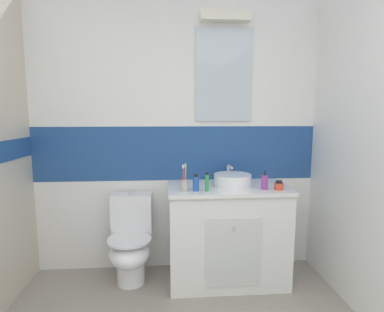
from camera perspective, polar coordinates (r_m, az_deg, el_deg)
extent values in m
cube|color=white|center=(3.01, -2.90, -12.26)|extent=(3.20, 0.10, 0.85)
cube|color=#234C8C|center=(2.84, -2.99, 0.60)|extent=(3.20, 0.10, 0.50)
cube|color=white|center=(2.86, -3.12, 17.21)|extent=(3.20, 0.10, 1.15)
cube|color=silver|center=(2.83, 6.04, 15.01)|extent=(0.51, 0.02, 0.83)
cube|color=white|center=(2.90, 6.34, 24.82)|extent=(0.44, 0.10, 0.08)
cube|color=white|center=(2.76, 6.61, -14.55)|extent=(1.00, 0.54, 0.82)
cube|color=white|center=(2.62, 6.79, -5.99)|extent=(1.02, 0.56, 0.03)
cube|color=silver|center=(2.53, 7.83, -17.76)|extent=(0.45, 0.01, 0.57)
cylinder|color=silver|center=(2.43, 8.00, -13.55)|extent=(0.02, 0.02, 0.03)
cylinder|color=white|center=(2.61, 7.68, -4.52)|extent=(0.32, 0.32, 0.10)
cylinder|color=#AFB1BA|center=(2.60, 7.70, -3.55)|extent=(0.26, 0.26, 0.01)
cylinder|color=silver|center=(2.79, 6.88, -3.22)|extent=(0.03, 0.03, 0.15)
cylinder|color=silver|center=(2.69, 7.28, -2.02)|extent=(0.02, 0.14, 0.02)
cylinder|color=white|center=(2.87, -11.49, -20.84)|extent=(0.24, 0.24, 0.18)
ellipsoid|color=white|center=(2.74, -11.72, -17.56)|extent=(0.34, 0.42, 0.22)
cylinder|color=white|center=(2.69, -11.79, -15.21)|extent=(0.37, 0.37, 0.02)
cube|color=white|center=(2.83, -11.33, -10.50)|extent=(0.36, 0.17, 0.35)
cylinder|color=silver|center=(2.78, -11.43, -6.91)|extent=(0.04, 0.04, 0.02)
cylinder|color=#B2ADA3|center=(2.42, -1.41, -5.60)|extent=(0.06, 0.06, 0.09)
cylinder|color=#D83F4C|center=(2.41, -1.72, -4.02)|extent=(0.02, 0.03, 0.17)
cube|color=white|center=(2.39, -1.73, -2.00)|extent=(0.01, 0.02, 0.03)
cylinder|color=gold|center=(2.42, -1.27, -3.91)|extent=(0.02, 0.03, 0.18)
cube|color=white|center=(2.40, -1.27, -1.84)|extent=(0.01, 0.02, 0.03)
cylinder|color=#993F99|center=(2.55, 13.57, -4.88)|extent=(0.05, 0.05, 0.11)
cylinder|color=#262626|center=(2.53, 13.62, -3.22)|extent=(0.01, 0.01, 0.04)
cylinder|color=#262626|center=(2.52, 13.72, -2.87)|extent=(0.01, 0.02, 0.01)
cylinder|color=green|center=(2.41, 2.85, -5.13)|extent=(0.03, 0.03, 0.13)
cylinder|color=black|center=(2.40, 2.87, -3.36)|extent=(0.02, 0.02, 0.02)
cylinder|color=#D84C33|center=(2.57, 16.12, -5.54)|extent=(0.07, 0.07, 0.05)
cylinder|color=black|center=(2.56, 16.16, -4.73)|extent=(0.05, 0.05, 0.02)
cylinder|color=#2659B2|center=(2.42, 0.72, -5.29)|extent=(0.05, 0.05, 0.12)
cylinder|color=black|center=(2.41, 0.72, -3.72)|extent=(0.04, 0.04, 0.02)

